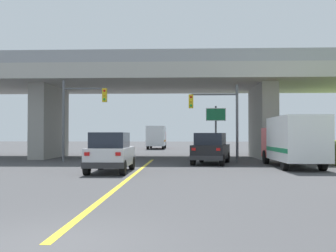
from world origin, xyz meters
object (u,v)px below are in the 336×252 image
at_px(suv_lead, 111,152).
at_px(traffic_signal_farside, 78,109).
at_px(suv_crossing, 211,148).
at_px(traffic_signal_nearside, 220,113).
at_px(semi_truck_distant, 157,137).
at_px(highway_sign, 216,121).
at_px(box_truck, 293,141).

height_order(suv_lead, traffic_signal_farside, traffic_signal_farside).
bearing_deg(suv_lead, traffic_signal_farside, 115.69).
bearing_deg(suv_crossing, traffic_signal_nearside, 80.03).
relative_size(suv_crossing, semi_truck_distant, 0.64).
distance_m(suv_lead, highway_sign, 11.77).
xyz_separation_m(suv_crossing, traffic_signal_nearside, (0.77, 1.90, 2.44)).
height_order(suv_lead, suv_crossing, same).
bearing_deg(suv_crossing, suv_lead, -119.79).
relative_size(suv_lead, box_truck, 0.60).
bearing_deg(semi_truck_distant, traffic_signal_farside, -98.07).
relative_size(traffic_signal_farside, semi_truck_distant, 0.79).
height_order(suv_crossing, traffic_signal_nearside, traffic_signal_nearside).
bearing_deg(suv_crossing, semi_truck_distant, 113.08).
bearing_deg(semi_truck_distant, box_truck, -71.87).
bearing_deg(highway_sign, semi_truck_distant, 104.05).
bearing_deg(traffic_signal_nearside, semi_truck_distant, 103.37).
height_order(box_truck, semi_truck_distant, semi_truck_distant).
xyz_separation_m(suv_lead, traffic_signal_nearside, (6.22, 7.98, 2.44)).
height_order(suv_crossing, semi_truck_distant, semi_truck_distant).
distance_m(traffic_signal_nearside, traffic_signal_farside, 9.98).
height_order(suv_lead, highway_sign, highway_sign).
relative_size(suv_crossing, highway_sign, 1.15).
bearing_deg(suv_lead, highway_sign, 58.45).
height_order(suv_crossing, highway_sign, highway_sign).
xyz_separation_m(traffic_signal_nearside, highway_sign, (-0.15, 1.91, -0.51)).
distance_m(box_truck, semi_truck_distant, 32.34).
height_order(highway_sign, semi_truck_distant, highway_sign).
bearing_deg(semi_truck_distant, suv_lead, -89.98).
relative_size(box_truck, highway_sign, 1.80).
height_order(suv_lead, traffic_signal_nearside, traffic_signal_nearside).
height_order(box_truck, highway_sign, highway_sign).
height_order(traffic_signal_farside, highway_sign, traffic_signal_farside).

